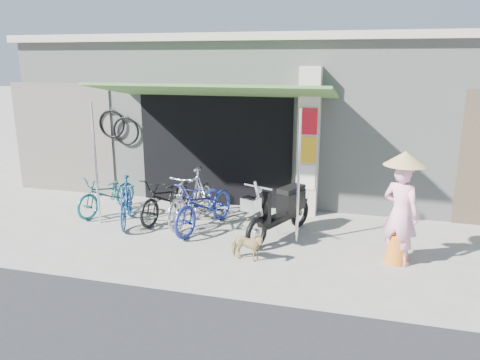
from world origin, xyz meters
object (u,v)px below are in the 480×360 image
(moped, at_px, (281,210))
(nun, at_px, (401,209))
(street_dog, at_px, (247,246))
(bike_blue, at_px, (126,201))
(bike_silver, at_px, (191,197))
(bike_navy, at_px, (205,205))
(bike_black, at_px, (167,198))
(bike_teal, at_px, (107,194))

(moped, bearing_deg, nun, 5.83)
(street_dog, xyz_separation_m, nun, (2.31, 0.56, 0.64))
(bike_blue, relative_size, bike_silver, 0.85)
(bike_blue, bearing_deg, bike_navy, -17.04)
(bike_black, xyz_separation_m, street_dog, (2.05, -1.52, -0.20))
(bike_navy, height_order, street_dog, bike_navy)
(bike_teal, xyz_separation_m, bike_black, (1.36, -0.05, 0.03))
(street_dog, distance_m, nun, 2.47)
(bike_teal, distance_m, street_dog, 3.76)
(bike_black, bearing_deg, bike_teal, -172.42)
(bike_black, xyz_separation_m, moped, (2.38, -0.33, 0.06))
(nun, bearing_deg, bike_teal, 22.38)
(bike_teal, xyz_separation_m, bike_navy, (2.29, -0.38, 0.06))
(bike_teal, relative_size, street_dog, 2.73)
(nun, bearing_deg, bike_black, 19.97)
(bike_silver, bearing_deg, street_dog, -36.11)
(bike_teal, distance_m, bike_black, 1.36)
(bike_navy, relative_size, moped, 0.99)
(bike_blue, height_order, moped, moped)
(bike_blue, distance_m, bike_black, 0.80)
(bike_black, relative_size, nun, 0.94)
(bike_silver, bearing_deg, moped, 0.47)
(street_dog, xyz_separation_m, moped, (0.33, 1.19, 0.26))
(bike_black, relative_size, street_dog, 2.93)
(street_dog, bearing_deg, bike_blue, 74.44)
(bike_teal, relative_size, bike_silver, 0.89)
(bike_blue, relative_size, bike_navy, 0.83)
(bike_teal, xyz_separation_m, bike_silver, (1.93, -0.15, 0.12))
(bike_silver, bearing_deg, nun, -5.05)
(bike_silver, bearing_deg, bike_black, 178.06)
(bike_blue, relative_size, moped, 0.82)
(bike_black, distance_m, street_dog, 2.56)
(bike_blue, xyz_separation_m, bike_silver, (1.23, 0.35, 0.08))
(bike_silver, relative_size, street_dog, 3.06)
(bike_black, distance_m, bike_navy, 0.99)
(bike_blue, relative_size, nun, 0.84)
(bike_teal, bearing_deg, nun, 5.14)
(bike_black, height_order, street_dog, bike_black)
(nun, bearing_deg, moped, 14.73)
(bike_silver, xyz_separation_m, street_dog, (1.48, -1.42, -0.29))
(bike_navy, height_order, nun, nun)
(bike_blue, bearing_deg, street_dog, -43.06)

